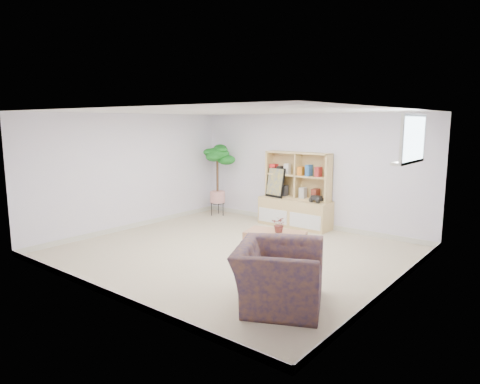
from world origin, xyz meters
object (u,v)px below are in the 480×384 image
Objects in this scene: storage_unit at (295,190)px; coffee_table at (275,243)px; armchair at (279,271)px; floor_tree at (217,180)px.

coffee_table is (0.79, -1.91, -0.60)m from storage_unit.
storage_unit is 1.37× the size of armchair.
storage_unit is at bearing 2.85° from armchair.
storage_unit is 4.07m from armchair.
coffee_table is at bearing -67.67° from storage_unit.
floor_tree is (-2.04, -0.19, 0.05)m from storage_unit.
storage_unit is 0.94× the size of floor_tree.
coffee_table is 0.84× the size of armchair.
coffee_table is at bearing 9.39° from armchair.
floor_tree reaches higher than armchair.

